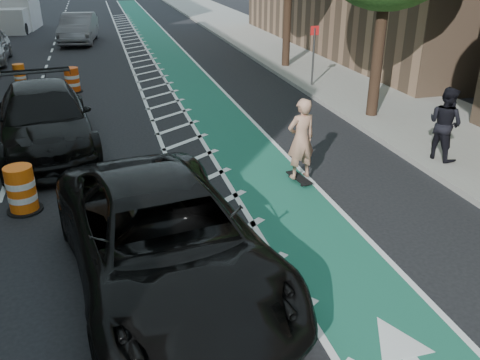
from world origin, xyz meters
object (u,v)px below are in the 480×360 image
object	(u,v)px
suv_far	(44,119)
barrel_a	(22,190)
skateboarder	(301,139)
suv_near	(164,240)

from	to	relation	value
suv_far	barrel_a	bearing A→B (deg)	-100.62
skateboarder	barrel_a	xyz separation A→B (m)	(-6.29, 0.16, -0.62)
barrel_a	suv_near	bearing A→B (deg)	-53.43
skateboarder	suv_near	xyz separation A→B (m)	(-3.70, -3.34, -0.23)
skateboarder	suv_near	world-z (taller)	skateboarder
skateboarder	barrel_a	bearing A→B (deg)	-10.33
skateboarder	suv_near	distance (m)	4.99
suv_far	skateboarder	bearing A→B (deg)	-40.38
skateboarder	suv_far	size ratio (longest dim) A/B	0.32
suv_near	suv_far	world-z (taller)	suv_far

